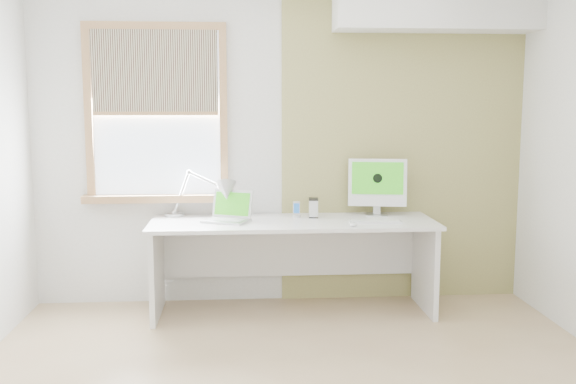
{
  "coord_description": "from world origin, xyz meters",
  "views": [
    {
      "loc": [
        -0.34,
        -3.53,
        1.63
      ],
      "look_at": [
        0.0,
        1.05,
        1.0
      ],
      "focal_mm": 40.39,
      "sensor_mm": 36.0,
      "label": 1
    }
  ],
  "objects": [
    {
      "name": "window",
      "position": [
        -1.0,
        1.71,
        1.54
      ],
      "size": [
        1.2,
        0.14,
        1.42
      ],
      "color": "#966B40",
      "rests_on": "room"
    },
    {
      "name": "laptop",
      "position": [
        -0.43,
        1.41,
        0.79
      ],
      "size": [
        0.41,
        0.38,
        0.23
      ],
      "color": "silver",
      "rests_on": "desk"
    },
    {
      "name": "soffit",
      "position": [
        1.2,
        1.57,
        2.4
      ],
      "size": [
        1.6,
        0.4,
        0.42
      ],
      "primitive_type": "cube",
      "color": "white",
      "rests_on": "room"
    },
    {
      "name": "imac",
      "position": [
        0.76,
        1.58,
        0.99
      ],
      "size": [
        0.47,
        0.19,
        0.46
      ],
      "color": "silver",
      "rests_on": "desk"
    },
    {
      "name": "desk",
      "position": [
        0.06,
        1.44,
        0.53
      ],
      "size": [
        2.2,
        0.7,
        0.73
      ],
      "color": "silver",
      "rests_on": "room"
    },
    {
      "name": "accent_wall",
      "position": [
        1.0,
        1.74,
        1.3
      ],
      "size": [
        2.0,
        0.02,
        2.6
      ],
      "primitive_type": "cube",
      "color": "#93874F",
      "rests_on": "room"
    },
    {
      "name": "phone_dock",
      "position": [
        0.1,
        1.53,
        0.77
      ],
      "size": [
        0.07,
        0.07,
        0.13
      ],
      "color": "silver",
      "rests_on": "desk"
    },
    {
      "name": "desk_lamp",
      "position": [
        -0.53,
        1.52,
        0.93
      ],
      "size": [
        0.62,
        0.4,
        0.38
      ],
      "color": "silver",
      "rests_on": "desk"
    },
    {
      "name": "room",
      "position": [
        0.0,
        0.0,
        1.3
      ],
      "size": [
        4.04,
        3.54,
        2.64
      ],
      "color": "tan",
      "rests_on": "ground"
    },
    {
      "name": "mouse",
      "position": [
        0.49,
        1.12,
        0.74
      ],
      "size": [
        0.08,
        0.1,
        0.03
      ],
      "primitive_type": "ellipsoid",
      "rotation": [
        0.0,
        0.0,
        -0.32
      ],
      "color": "white",
      "rests_on": "desk"
    },
    {
      "name": "keyboard",
      "position": [
        0.68,
        1.25,
        0.74
      ],
      "size": [
        0.4,
        0.14,
        0.02
      ],
      "color": "white",
      "rests_on": "desk"
    },
    {
      "name": "external_drive",
      "position": [
        0.24,
        1.53,
        0.81
      ],
      "size": [
        0.08,
        0.12,
        0.15
      ],
      "color": "silver",
      "rests_on": "desk"
    }
  ]
}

